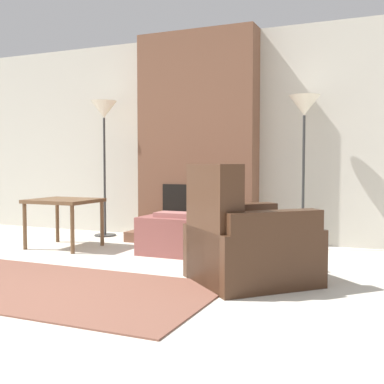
{
  "coord_description": "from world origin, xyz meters",
  "views": [
    {
      "loc": [
        2.32,
        -2.37,
        0.97
      ],
      "look_at": [
        0.0,
        3.07,
        0.62
      ],
      "focal_mm": 45.0,
      "sensor_mm": 36.0,
      "label": 1
    }
  ],
  "objects_px": {
    "ottoman": "(176,235)",
    "floor_lamp_right": "(304,117)",
    "floor_lamp_left": "(104,119)",
    "armchair": "(244,246)",
    "side_table": "(64,205)"
  },
  "relations": [
    {
      "from": "floor_lamp_left",
      "to": "side_table",
      "type": "bearing_deg",
      "value": -85.89
    },
    {
      "from": "ottoman",
      "to": "side_table",
      "type": "bearing_deg",
      "value": -176.0
    },
    {
      "from": "armchair",
      "to": "floor_lamp_right",
      "type": "xyz_separation_m",
      "value": [
        0.16,
        1.71,
        1.19
      ]
    },
    {
      "from": "ottoman",
      "to": "side_table",
      "type": "xyz_separation_m",
      "value": [
        -1.38,
        -0.1,
        0.28
      ]
    },
    {
      "from": "ottoman",
      "to": "armchair",
      "type": "relative_size",
      "value": 0.63
    },
    {
      "from": "armchair",
      "to": "floor_lamp_left",
      "type": "xyz_separation_m",
      "value": [
        -2.46,
        1.71,
        1.25
      ]
    },
    {
      "from": "side_table",
      "to": "floor_lamp_right",
      "type": "distance_m",
      "value": 2.9
    },
    {
      "from": "floor_lamp_left",
      "to": "armchair",
      "type": "bearing_deg",
      "value": -34.86
    },
    {
      "from": "ottoman",
      "to": "floor_lamp_right",
      "type": "xyz_separation_m",
      "value": [
        1.18,
        0.85,
        1.28
      ]
    },
    {
      "from": "side_table",
      "to": "floor_lamp_right",
      "type": "xyz_separation_m",
      "value": [
        2.55,
        0.94,
        1.0
      ]
    },
    {
      "from": "side_table",
      "to": "ottoman",
      "type": "bearing_deg",
      "value": 4.0
    },
    {
      "from": "armchair",
      "to": "floor_lamp_left",
      "type": "bearing_deg",
      "value": 9.81
    },
    {
      "from": "ottoman",
      "to": "side_table",
      "type": "relative_size",
      "value": 1.04
    },
    {
      "from": "ottoman",
      "to": "side_table",
      "type": "distance_m",
      "value": 1.41
    },
    {
      "from": "ottoman",
      "to": "floor_lamp_left",
      "type": "height_order",
      "value": "floor_lamp_left"
    }
  ]
}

